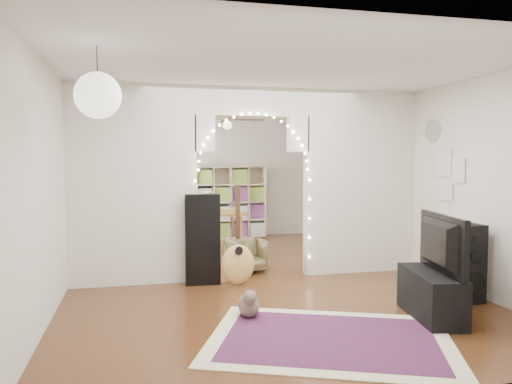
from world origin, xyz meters
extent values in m
plane|color=black|center=(0.00, 0.00, 0.00)|extent=(7.50, 7.50, 0.00)
cube|color=white|center=(0.00, 0.00, 2.70)|extent=(5.00, 7.50, 0.02)
cube|color=silver|center=(0.00, 3.75, 1.35)|extent=(5.00, 0.02, 2.70)
cube|color=silver|center=(0.00, -3.75, 1.35)|extent=(5.00, 0.02, 2.70)
cube|color=silver|center=(-2.50, 0.00, 1.35)|extent=(0.02, 7.50, 2.70)
cube|color=silver|center=(2.50, 0.00, 1.35)|extent=(0.02, 7.50, 2.70)
cube|color=silver|center=(-1.65, 0.00, 1.35)|extent=(1.70, 0.20, 2.70)
cube|color=silver|center=(1.65, 0.00, 1.35)|extent=(1.70, 0.20, 2.70)
cube|color=silver|center=(0.00, 0.00, 2.50)|extent=(1.60, 0.20, 0.40)
cube|color=white|center=(-2.47, 1.80, 1.50)|extent=(0.04, 1.20, 1.40)
cylinder|color=white|center=(2.48, -0.60, 2.10)|extent=(0.03, 0.31, 0.31)
sphere|color=white|center=(-1.90, -2.40, 2.25)|extent=(0.40, 0.40, 0.40)
cube|color=maroon|center=(0.17, -2.59, 0.01)|extent=(2.74, 2.44, 0.02)
cube|color=black|center=(-0.74, -0.25, 0.62)|extent=(0.48, 0.18, 1.23)
ellipsoid|color=tan|center=(-0.29, -0.39, 0.48)|extent=(0.48, 0.31, 0.55)
cube|color=black|center=(-0.29, -0.39, 0.94)|extent=(0.06, 0.05, 0.63)
cube|color=black|center=(-0.29, -0.39, 1.28)|extent=(0.08, 0.06, 0.14)
ellipsoid|color=brown|center=(-0.43, -1.74, 0.13)|extent=(0.27, 0.38, 0.25)
sphere|color=brown|center=(-0.45, -1.88, 0.25)|extent=(0.17, 0.17, 0.15)
cone|color=brown|center=(-0.49, -1.88, 0.33)|extent=(0.05, 0.05, 0.05)
cone|color=brown|center=(-0.42, -1.88, 0.33)|extent=(0.05, 0.05, 0.05)
cylinder|color=brown|center=(-0.41, -1.55, 0.04)|extent=(0.07, 0.24, 0.08)
cube|color=black|center=(2.20, -1.78, 0.46)|extent=(0.39, 0.34, 0.93)
cylinder|color=black|center=(2.21, -1.94, 0.26)|extent=(0.27, 0.04, 0.27)
cylinder|color=black|center=(2.21, -1.94, 0.57)|extent=(0.15, 0.03, 0.14)
cylinder|color=black|center=(2.21, -1.94, 0.77)|extent=(0.08, 0.03, 0.08)
cube|color=black|center=(1.46, -2.24, 0.25)|extent=(0.56, 1.05, 0.50)
imported|color=black|center=(1.46, -2.24, 0.81)|extent=(0.32, 1.08, 0.62)
cube|color=#C6B290|center=(0.32, 3.50, 0.77)|extent=(1.54, 0.61, 1.54)
cube|color=brown|center=(-0.38, 1.87, 0.73)|extent=(1.24, 0.86, 0.05)
cylinder|color=brown|center=(-0.88, 1.53, 0.35)|extent=(0.05, 0.05, 0.70)
cylinder|color=brown|center=(0.16, 1.58, 0.35)|extent=(0.05, 0.05, 0.70)
cylinder|color=brown|center=(-0.91, 2.16, 0.35)|extent=(0.05, 0.05, 0.70)
cylinder|color=brown|center=(0.13, 2.22, 0.35)|extent=(0.05, 0.05, 0.70)
imported|color=white|center=(-0.38, 1.87, 0.85)|extent=(0.19, 0.19, 0.19)
imported|color=brown|center=(-1.33, 2.64, 0.28)|extent=(0.64, 0.66, 0.56)
imported|color=brown|center=(0.00, 0.35, 0.25)|extent=(0.61, 0.62, 0.49)
camera|label=1|loc=(-1.57, -6.90, 1.72)|focal=35.00mm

